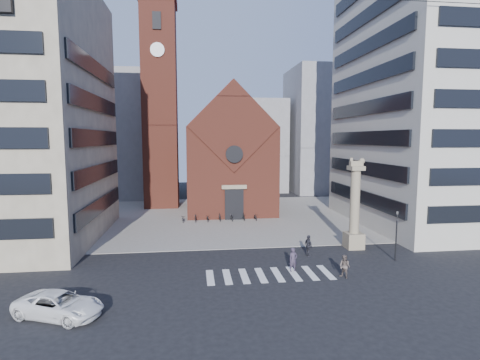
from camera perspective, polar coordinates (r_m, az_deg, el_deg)
name	(u,v)px	position (r m, az deg, el deg)	size (l,w,h in m)	color
ground	(256,262)	(32.49, 2.42, -12.44)	(120.00, 120.00, 0.00)	black
piazza	(232,216)	(50.68, -1.15, -5.55)	(46.00, 30.00, 0.05)	gray
zebra_crossing	(269,275)	(29.80, 4.49, -14.20)	(10.20, 3.20, 0.01)	white
church	(228,155)	(55.66, -1.82, 3.78)	(12.00, 16.65, 18.00)	brown
campanile	(160,103)	(58.77, -12.08, 11.35)	(5.50, 5.50, 31.20)	brown
building_left	(2,113)	(44.59, -32.54, 8.63)	(18.00, 20.00, 26.00)	tan
building_right	(438,92)	(51.69, 27.88, 11.77)	(18.00, 22.00, 32.00)	#AAA79A
bg_block_left	(110,136)	(71.88, -19.18, 6.41)	(16.00, 14.00, 22.00)	gray
bg_block_mid	(248,146)	(76.16, 1.29, 5.23)	(14.00, 12.00, 18.00)	gray
bg_block_right	(330,131)	(77.27, 13.55, 7.30)	(16.00, 14.00, 24.00)	gray
lion_column	(355,213)	(37.27, 17.07, -4.76)	(1.63, 1.60, 8.68)	gray
traffic_light	(396,235)	(34.94, 22.72, -7.68)	(0.13, 0.16, 4.30)	black
white_car	(59,305)	(25.49, -25.86, -16.75)	(2.40, 5.21, 1.45)	white
pedestrian_0	(293,260)	(30.42, 8.12, -11.92)	(0.69, 0.46, 1.90)	#362D3E
pedestrian_1	(345,267)	(29.87, 15.66, -12.58)	(0.86, 0.67, 1.77)	#594C47
pedestrian_2	(308,246)	(34.39, 10.40, -9.81)	(1.11, 0.46, 1.90)	#25252D
scooter_0	(183,219)	(47.58, -8.67, -5.85)	(0.57, 1.62, 0.85)	black
scooter_1	(195,218)	(47.55, -6.81, -5.77)	(0.44, 1.57, 0.95)	black
scooter_2	(208,218)	(47.59, -4.95, -5.80)	(0.57, 1.62, 0.85)	black
scooter_3	(220,217)	(47.66, -3.10, -5.71)	(0.44, 1.57, 0.95)	black
scooter_4	(232,217)	(47.79, -1.26, -5.72)	(0.57, 1.62, 0.85)	black
scooter_5	(244,217)	(47.96, 0.57, -5.62)	(0.44, 1.57, 0.95)	black
scooter_6	(256,217)	(48.20, 2.39, -5.62)	(0.57, 1.62, 0.85)	black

